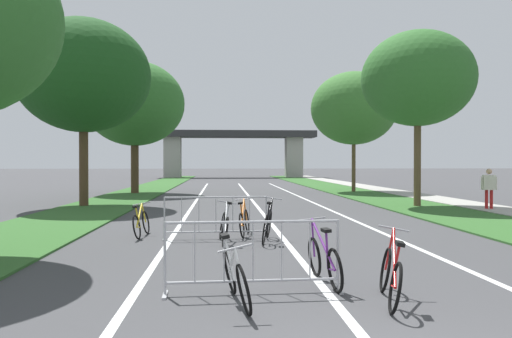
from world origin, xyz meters
The scene contains 21 objects.
grass_verge_left centered at (-6.66, 29.26, 0.03)m, with size 3.25×71.51×0.05m, color #2D5B26.
grass_verge_right centered at (6.66, 29.26, 0.03)m, with size 3.25×71.51×0.05m, color #2D5B26.
sidewalk_path_right centered at (9.27, 29.26, 0.04)m, with size 1.98×71.51×0.08m, color #9E9B93.
lane_stripe_center centered at (0.00, 20.69, 0.00)m, with size 0.14×41.37×0.01m, color silver.
lane_stripe_right_lane centered at (2.77, 20.69, 0.00)m, with size 0.14×41.37×0.01m, color silver.
lane_stripe_left_lane centered at (-2.77, 20.69, 0.00)m, with size 0.14×41.37×0.01m, color silver.
overpass_bridge centered at (0.00, 59.10, 4.15)m, with size 20.29×3.87×5.81m.
tree_left_maple_mid centered at (-7.38, 18.26, 5.56)m, with size 5.66×5.66×7.98m.
tree_left_pine_far centered at (-6.73, 27.08, 5.41)m, with size 5.97×5.97×7.96m.
tree_right_oak_near centered at (6.74, 17.12, 5.41)m, with size 4.71×4.71×7.43m.
tree_right_cypress_far centered at (6.81, 27.66, 5.30)m, with size 5.40×5.40×7.60m.
crowd_barrier_nearest centered at (-1.07, 3.57, 0.52)m, with size 2.58×0.55×1.05m.
crowd_barrier_second centered at (-1.66, 8.77, 0.52)m, with size 2.57×0.53×1.05m.
bicycle_red_0 centered at (0.74, 2.96, 0.37)m, with size 0.68×1.73×0.99m.
bicycle_yellow_1 centered at (-3.56, 9.28, 0.35)m, with size 0.47×1.62×0.86m.
bicycle_silver_2 centered at (-1.46, 8.18, 0.38)m, with size 0.48×1.77×0.99m.
bicycle_white_3 centered at (-1.34, 3.02, 0.37)m, with size 0.46×1.70×0.91m.
bicycle_black_4 centered at (-0.44, 8.22, 0.40)m, with size 0.64×1.69×1.05m.
bicycle_purple_5 centered at (0.06, 4.05, 0.37)m, with size 0.47×1.73×0.99m.
bicycle_orange_6 centered at (-0.94, 9.33, 0.36)m, with size 0.46×1.63×0.95m.
pedestrian_waiting centered at (8.90, 15.33, 1.00)m, with size 0.58×0.38×1.64m.
Camera 1 is at (-1.52, -3.64, 1.88)m, focal length 35.39 mm.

